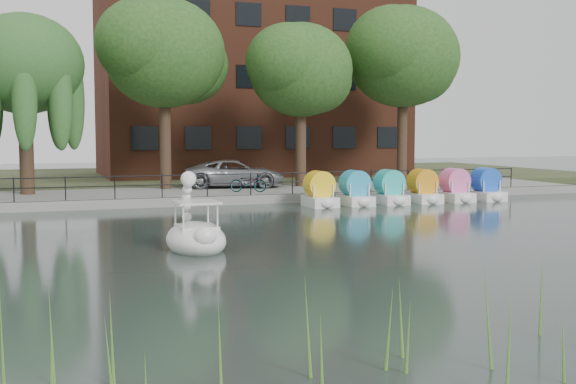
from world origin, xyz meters
TOP-DOWN VIEW (x-y plane):
  - ground_plane at (0.00, 0.00)m, footprint 120.00×120.00m
  - promenade at (0.00, 16.00)m, footprint 40.00×6.00m
  - kerb at (0.00, 13.05)m, footprint 40.00×0.25m
  - land_strip at (0.00, 30.00)m, footprint 60.00×22.00m
  - railing at (0.00, 13.25)m, footprint 32.00×0.05m
  - apartment_building at (7.00, 29.97)m, footprint 20.00×10.07m
  - willow_mid at (-7.50, 17.00)m, footprint 5.32×5.32m
  - broadleaf_center at (-1.00, 18.00)m, footprint 6.00×6.00m
  - broadleaf_right at (6.00, 17.50)m, footprint 5.40×5.40m
  - broadleaf_far at (12.50, 18.50)m, footprint 6.30×6.30m
  - minivan at (2.47, 17.65)m, footprint 3.80×6.24m
  - bicycle at (2.31, 14.74)m, footprint 1.28×1.81m
  - swan_boat at (-3.08, 1.52)m, footprint 1.63×2.64m
  - pedal_boat_row at (8.71, 11.06)m, footprint 9.65×1.70m

SIDE VIEW (x-z plane):
  - ground_plane at x=0.00m, z-range 0.00..0.00m
  - land_strip at x=0.00m, z-range 0.00..0.36m
  - promenade at x=0.00m, z-range 0.00..0.40m
  - kerb at x=0.00m, z-range 0.00..0.40m
  - swan_boat at x=-3.08m, z-range -0.60..1.53m
  - pedal_boat_row at x=8.71m, z-range -0.09..1.31m
  - bicycle at x=2.31m, z-range 0.40..1.40m
  - railing at x=0.00m, z-range 0.65..1.65m
  - minivan at x=2.47m, z-range 0.40..2.02m
  - willow_mid at x=-7.50m, z-range 2.17..10.32m
  - broadleaf_right at x=6.00m, z-range 2.22..10.55m
  - broadleaf_center at x=-1.00m, z-range 2.44..11.69m
  - broadleaf_far at x=12.50m, z-range 2.54..12.25m
  - apartment_building at x=7.00m, z-range 0.36..18.36m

